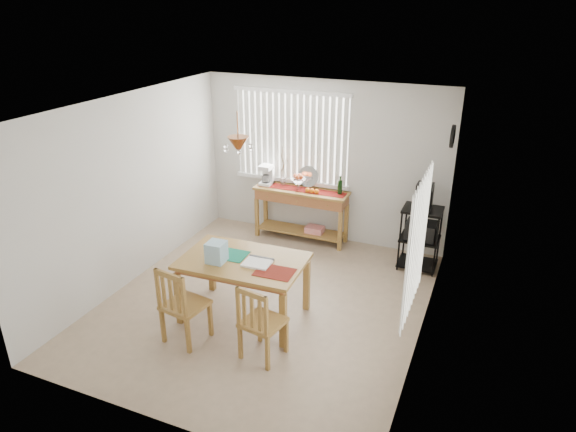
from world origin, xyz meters
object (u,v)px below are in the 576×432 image
at_px(cart_items, 425,197).
at_px(sideboard, 302,202).
at_px(dining_table, 243,266).
at_px(wire_cart, 420,233).
at_px(chair_left, 182,305).
at_px(chair_right, 261,323).

bearing_deg(cart_items, sideboard, 173.16).
bearing_deg(cart_items, dining_table, -130.08).
bearing_deg(sideboard, wire_cart, -7.13).
bearing_deg(wire_cart, dining_table, -130.21).
height_order(chair_left, chair_right, chair_left).
bearing_deg(wire_cart, chair_left, -127.63).
xyz_separation_m(sideboard, wire_cart, (1.95, -0.24, -0.08)).
distance_m(wire_cart, dining_table, 2.79).
relative_size(wire_cart, chair_left, 0.97).
bearing_deg(wire_cart, cart_items, 90.00).
height_order(cart_items, chair_left, cart_items).
relative_size(cart_items, dining_table, 0.25).
bearing_deg(dining_table, sideboard, 93.82).
height_order(wire_cart, dining_table, wire_cart).
distance_m(sideboard, dining_table, 2.37).
xyz_separation_m(wire_cart, chair_right, (-1.24, -2.79, -0.11)).
xyz_separation_m(sideboard, chair_right, (0.71, -3.03, -0.20)).
bearing_deg(sideboard, cart_items, -6.84).
distance_m(cart_items, chair_right, 3.13).
bearing_deg(cart_items, chair_right, -114.01).
distance_m(cart_items, dining_table, 2.82).
bearing_deg(dining_table, cart_items, 49.92).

